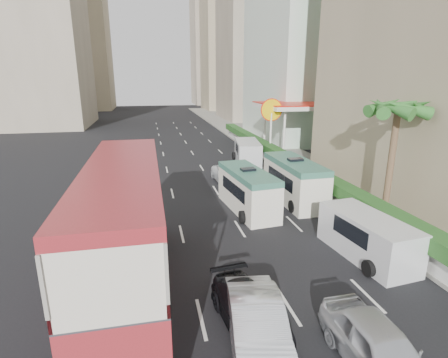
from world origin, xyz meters
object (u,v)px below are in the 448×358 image
object	(u,v)px
car_silver_lane_a	(257,347)
shell_station	(291,129)
minibus_far	(294,181)
panel_van_near	(367,237)
panel_van_far	(248,152)
minibus_near	(248,191)
double_decker_bus	(127,233)
car_black	(248,326)
van_asset	(230,183)
palm_tree	(390,166)

from	to	relation	value
car_silver_lane_a	shell_station	bearing A→B (deg)	73.23
minibus_far	panel_van_near	bearing A→B (deg)	-89.62
minibus_far	panel_van_far	xyz separation A→B (m)	(0.01, 11.40, -0.33)
car_silver_lane_a	minibus_near	distance (m)	11.78
double_decker_bus	shell_station	bearing A→B (deg)	55.18
minibus_far	shell_station	world-z (taller)	shell_station
minibus_near	panel_van_near	xyz separation A→B (m)	(3.74, -6.87, -0.30)
car_black	minibus_far	xyz separation A→B (m)	(6.43, 11.45, 1.39)
van_asset	panel_van_near	xyz separation A→B (m)	(3.44, -12.81, 0.98)
double_decker_bus	minibus_far	distance (m)	13.58
double_decker_bus	minibus_far	size ratio (longest dim) A/B	1.76
van_asset	palm_tree	distance (m)	12.20
van_asset	minibus_far	world-z (taller)	minibus_far
car_silver_lane_a	van_asset	bearing A→B (deg)	87.16
panel_van_near	palm_tree	bearing A→B (deg)	38.19
minibus_near	minibus_far	size ratio (longest dim) A/B	0.93
palm_tree	minibus_far	bearing A→B (deg)	126.24
minibus_near	palm_tree	bearing A→B (deg)	-34.02
car_black	panel_van_far	size ratio (longest dim) A/B	0.79
van_asset	palm_tree	size ratio (longest dim) A/B	0.77
car_black	shell_station	world-z (taller)	shell_station
minibus_near	palm_tree	world-z (taller)	palm_tree
palm_tree	panel_van_far	bearing A→B (deg)	102.12
minibus_near	shell_station	distance (m)	17.95
double_decker_bus	panel_van_far	size ratio (longest dim) A/B	2.08
car_silver_lane_a	shell_station	world-z (taller)	shell_station
panel_van_far	car_silver_lane_a	bearing A→B (deg)	-96.03
car_silver_lane_a	palm_tree	bearing A→B (deg)	45.39
van_asset	minibus_far	size ratio (longest dim) A/B	0.79
car_black	palm_tree	xyz separation A→B (m)	(9.91, 6.71, 3.38)
minibus_near	panel_van_near	size ratio (longest dim) A/B	1.18
car_silver_lane_a	minibus_far	world-z (taller)	minibus_far
car_silver_lane_a	palm_tree	size ratio (longest dim) A/B	0.72
minibus_far	car_black	bearing A→B (deg)	-120.41
van_asset	car_black	bearing A→B (deg)	-102.78
minibus_far	palm_tree	xyz separation A→B (m)	(3.48, -4.74, 1.99)
van_asset	palm_tree	xyz separation A→B (m)	(6.72, -9.60, 3.38)
panel_van_far	shell_station	xyz separation A→B (m)	(5.67, 2.86, 1.69)
double_decker_bus	car_silver_lane_a	xyz separation A→B (m)	(3.88, -3.67, -2.53)
van_asset	shell_station	world-z (taller)	shell_station
car_silver_lane_a	minibus_far	size ratio (longest dim) A/B	0.74
minibus_far	shell_station	distance (m)	15.41
minibus_near	minibus_far	world-z (taller)	minibus_far
van_asset	panel_van_far	xyz separation A→B (m)	(3.25, 6.54, 1.06)
car_silver_lane_a	panel_van_near	xyz separation A→B (m)	(6.65, 4.46, 0.98)
panel_van_far	double_decker_bus	bearing A→B (deg)	-108.02
shell_station	palm_tree	bearing A→B (deg)	-96.60
car_black	panel_van_near	distance (m)	7.57
car_black	panel_van_far	world-z (taller)	panel_van_far
car_silver_lane_a	panel_van_near	world-z (taller)	panel_van_near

